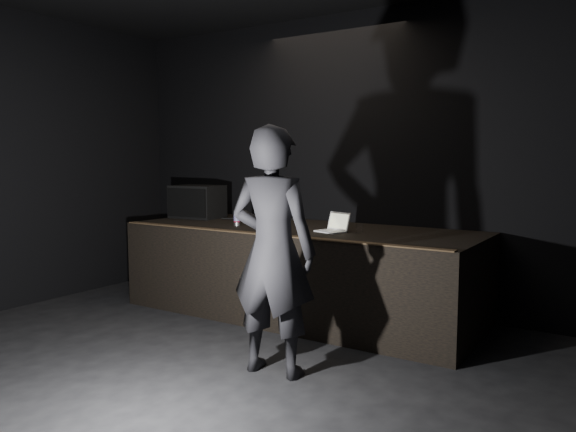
% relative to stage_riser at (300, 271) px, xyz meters
% --- Properties ---
extents(ground, '(7.00, 7.00, 0.00)m').
position_rel_stage_riser_xyz_m(ground, '(0.00, -2.73, -0.50)').
color(ground, black).
rests_on(ground, ground).
extents(room_walls, '(6.10, 7.10, 3.52)m').
position_rel_stage_riser_xyz_m(room_walls, '(0.00, -2.73, 1.52)').
color(room_walls, black).
rests_on(room_walls, ground).
extents(stage_riser, '(4.00, 1.50, 1.00)m').
position_rel_stage_riser_xyz_m(stage_riser, '(0.00, 0.00, 0.00)').
color(stage_riser, black).
rests_on(stage_riser, ground).
extents(riser_lip, '(3.92, 0.10, 0.01)m').
position_rel_stage_riser_xyz_m(riser_lip, '(0.00, -0.71, 0.51)').
color(riser_lip, brown).
rests_on(riser_lip, stage_riser).
extents(stage_monitor, '(0.67, 0.52, 0.42)m').
position_rel_stage_riser_xyz_m(stage_monitor, '(-1.67, 0.13, 0.71)').
color(stage_monitor, black).
rests_on(stage_monitor, stage_riser).
extents(cable, '(0.91, 0.45, 0.02)m').
position_rel_stage_riser_xyz_m(cable, '(-0.84, 0.38, 0.51)').
color(cable, black).
rests_on(cable, stage_riser).
extents(laptop, '(0.36, 0.34, 0.20)m').
position_rel_stage_riser_xyz_m(laptop, '(0.50, -0.13, 0.55)').
color(laptop, white).
rests_on(laptop, stage_riser).
extents(beer_can, '(0.07, 0.07, 0.18)m').
position_rel_stage_riser_xyz_m(beer_can, '(-0.69, -0.28, 0.59)').
color(beer_can, silver).
rests_on(beer_can, stage_riser).
extents(plastic_cup, '(0.08, 0.08, 0.10)m').
position_rel_stage_riser_xyz_m(plastic_cup, '(0.78, -0.09, 0.55)').
color(plastic_cup, white).
rests_on(plastic_cup, stage_riser).
extents(wii_remote, '(0.07, 0.14, 0.03)m').
position_rel_stage_riser_xyz_m(wii_remote, '(0.24, -0.65, 0.51)').
color(wii_remote, white).
rests_on(wii_remote, stage_riser).
extents(person, '(0.80, 0.58, 2.04)m').
position_rel_stage_riser_xyz_m(person, '(0.73, -1.62, 0.52)').
color(person, black).
rests_on(person, ground).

